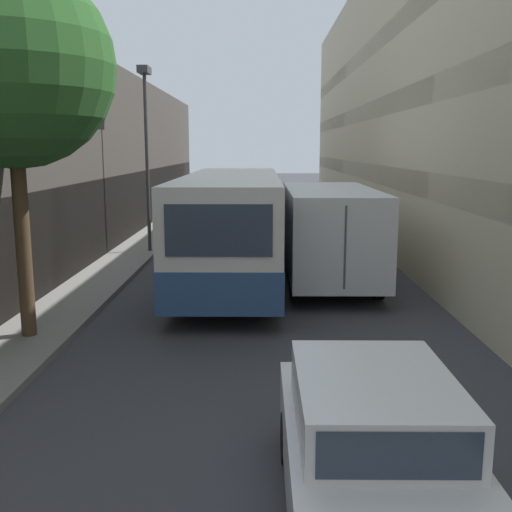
# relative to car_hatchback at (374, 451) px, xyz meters

# --- Properties ---
(ground_plane) EXTENTS (150.00, 150.00, 0.00)m
(ground_plane) POSITION_rel_car_hatchback_xyz_m (-1.11, 9.20, -0.76)
(ground_plane) COLOR #38383D
(sidewalk_left) EXTENTS (1.63, 60.00, 0.14)m
(sidewalk_left) POSITION_rel_car_hatchback_xyz_m (-5.62, 9.20, -0.69)
(sidewalk_left) COLOR gray
(sidewalk_left) RESTS_ON ground_plane
(building_right_apartment) EXTENTS (2.40, 60.00, 10.99)m
(building_right_apartment) POSITION_rel_car_hatchback_xyz_m (4.33, 9.20, 4.71)
(building_right_apartment) COLOR beige
(building_right_apartment) RESTS_ON ground_plane
(car_hatchback) EXTENTS (1.76, 3.93, 1.52)m
(car_hatchback) POSITION_rel_car_hatchback_xyz_m (0.00, 0.00, 0.00)
(car_hatchback) COLOR silver
(car_hatchback) RESTS_ON ground_plane
(bus) EXTENTS (2.58, 10.80, 2.97)m
(bus) POSITION_rel_car_hatchback_xyz_m (-1.94, 11.31, 0.82)
(bus) COLOR silver
(bus) RESTS_ON ground_plane
(box_truck) EXTENTS (2.33, 8.57, 2.63)m
(box_truck) POSITION_rel_car_hatchback_xyz_m (0.75, 11.83, 0.71)
(box_truck) COLOR silver
(box_truck) RESTS_ON ground_plane
(panel_van) EXTENTS (1.84, 4.20, 2.08)m
(panel_van) POSITION_rel_car_hatchback_xyz_m (-2.77, 23.99, 0.40)
(panel_van) COLOR silver
(panel_van) RESTS_ON ground_plane
(street_lamp) EXTENTS (0.36, 0.80, 6.27)m
(street_lamp) POSITION_rel_car_hatchback_xyz_m (-5.06, 15.32, 3.78)
(street_lamp) COLOR #38383D
(street_lamp) RESTS_ON sidewalk_left
(street_tree_left) EXTENTS (3.73, 3.73, 6.92)m
(street_tree_left) POSITION_rel_car_hatchback_xyz_m (-5.62, 5.63, 4.41)
(street_tree_left) COLOR #4C3823
(street_tree_left) RESTS_ON sidewalk_left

